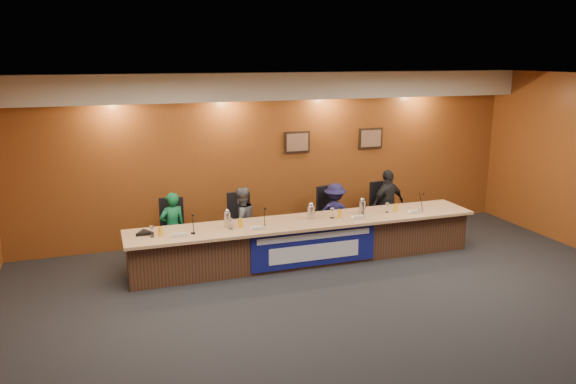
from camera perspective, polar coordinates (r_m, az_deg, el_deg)
name	(u,v)px	position (r m, az deg, el deg)	size (l,w,h in m)	color
floor	(368,320)	(7.89, 8.10, -12.74)	(10.00, 10.00, 0.00)	black
ceiling	(377,80)	(7.08, 8.98, 11.14)	(10.00, 8.00, 0.04)	silver
wall_back	(277,156)	(10.95, -1.11, 3.72)	(10.00, 0.04, 3.20)	brown
soffit	(281,86)	(10.56, -0.72, 10.73)	(10.00, 0.50, 0.50)	beige
dais_body	(306,242)	(9.79, 1.81, -5.06)	(6.00, 0.80, 0.70)	#472B1B
dais_top	(307,222)	(9.63, 1.93, -3.04)	(6.10, 0.95, 0.05)	tan
banner	(314,247)	(9.41, 2.70, -5.65)	(2.20, 0.02, 0.65)	navy
banner_text_upper	(315,236)	(9.34, 2.75, -4.52)	(2.00, 0.01, 0.10)	silver
banner_text_lower	(315,252)	(9.43, 2.73, -6.13)	(1.60, 0.01, 0.28)	silver
wall_photo_left	(297,142)	(11.00, 0.93, 5.09)	(0.52, 0.04, 0.42)	black
wall_photo_right	(371,138)	(11.64, 8.39, 5.42)	(0.52, 0.04, 0.42)	black
panelist_a	(173,228)	(9.85, -11.64, -3.56)	(0.45, 0.30, 1.24)	#0D5A30
panelist_b	(241,221)	(10.06, -4.75, -2.98)	(0.60, 0.47, 1.24)	#525357
panelist_c	(335,214)	(10.63, 4.78, -2.23)	(0.76, 0.44, 1.17)	#16133D
panelist_d	(388,204)	(11.09, 10.09, -1.22)	(0.80, 0.33, 1.36)	black
office_chair_a	(172,234)	(9.99, -11.68, -4.18)	(0.48, 0.48, 0.08)	black
office_chair_b	(240,227)	(10.19, -4.87, -3.57)	(0.48, 0.48, 0.08)	black
office_chair_c	(333,218)	(10.75, 4.55, -2.64)	(0.48, 0.48, 0.08)	black
office_chair_d	(385,213)	(11.23, 9.80, -2.09)	(0.48, 0.48, 0.08)	black
nameplate_a	(179,235)	(8.86, -10.99, -4.31)	(0.24, 0.06, 0.09)	white
microphone_a	(193,233)	(9.03, -9.62, -4.14)	(0.07, 0.07, 0.02)	black
juice_glass_a	(160,231)	(9.00, -12.84, -3.92)	(0.06, 0.06, 0.15)	#F6A303
water_glass_a	(152,232)	(8.97, -13.66, -3.92)	(0.08, 0.08, 0.18)	silver
nameplate_b	(259,228)	(9.07, -2.98, -3.65)	(0.24, 0.06, 0.09)	white
microphone_b	(264,226)	(9.29, -2.47, -3.45)	(0.07, 0.07, 0.02)	black
juice_glass_b	(240,223)	(9.24, -4.87, -3.15)	(0.06, 0.06, 0.15)	#F6A303
water_glass_b	(231,224)	(9.16, -5.83, -3.23)	(0.08, 0.08, 0.18)	silver
nameplate_c	(359,217)	(9.72, 7.26, -2.55)	(0.24, 0.06, 0.09)	white
microphone_c	(362,216)	(9.91, 7.53, -2.45)	(0.07, 0.07, 0.02)	black
juice_glass_c	(340,214)	(9.78, 5.27, -2.21)	(0.06, 0.06, 0.15)	#F6A303
water_glass_c	(332,213)	(9.75, 4.51, -2.15)	(0.08, 0.08, 0.18)	silver
nameplate_d	(416,212)	(10.24, 12.87, -1.95)	(0.24, 0.06, 0.09)	white
microphone_d	(419,210)	(10.51, 13.21, -1.77)	(0.07, 0.07, 0.02)	black
juice_glass_d	(396,208)	(10.30, 10.91, -1.59)	(0.06, 0.06, 0.15)	#F6A303
water_glass_d	(387,208)	(10.22, 10.04, -1.59)	(0.08, 0.08, 0.18)	silver
carafe_left	(227,220)	(9.25, -6.20, -2.83)	(0.11, 0.11, 0.25)	silver
carafe_mid	(311,213)	(9.67, 2.34, -2.11)	(0.13, 0.13, 0.23)	silver
carafe_right	(362,208)	(10.04, 7.53, -1.59)	(0.12, 0.12, 0.24)	silver
speakerphone	(144,233)	(9.15, -14.38, -4.05)	(0.32, 0.32, 0.05)	black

